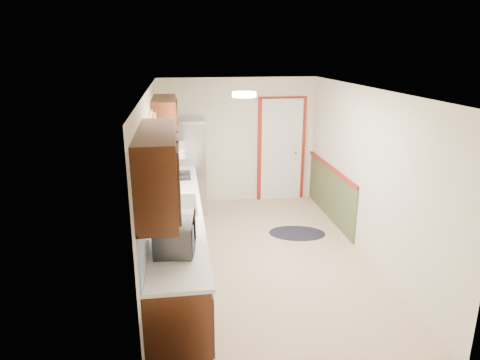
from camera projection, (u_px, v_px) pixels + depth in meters
name	position (u px, v px, depth m)	size (l,w,h in m)	color
room_shell	(263.00, 178.00, 5.86)	(3.20, 5.20, 2.52)	#C7AC8C
kitchen_run	(174.00, 218.00, 5.53)	(0.63, 4.00, 2.20)	#3C1B0D
back_wall_trim	(291.00, 159.00, 8.18)	(1.12, 2.30, 2.08)	maroon
ceiling_fixture	(244.00, 95.00, 5.29)	(0.30, 0.30, 0.06)	#FFD88C
microwave	(175.00, 231.00, 4.32)	(0.59, 0.32, 0.40)	white
refrigerator	(186.00, 166.00, 7.76)	(0.75, 0.74, 1.73)	#B7B7BC
rug	(297.00, 233.00, 7.01)	(0.92, 0.59, 0.01)	black
cooktop	(176.00, 175.00, 6.88)	(0.45, 0.54, 0.02)	black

